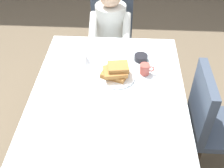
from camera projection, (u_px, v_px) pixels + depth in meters
ground_plane at (109, 155)px, 2.47m from camera, size 14.00×14.00×0.00m
dining_table_main at (108, 103)px, 2.04m from camera, size 1.12×1.52×0.74m
chair_diner at (111, 33)px, 3.00m from camera, size 0.44×0.45×0.93m
diner_person at (110, 30)px, 2.79m from camera, size 0.40×0.43×1.12m
chair_right_side at (211, 119)px, 2.09m from camera, size 0.45×0.44×0.93m
plate_breakfast at (116, 77)px, 2.11m from camera, size 0.28×0.28×0.02m
breakfast_stack at (116, 71)px, 2.08m from camera, size 0.22×0.19×0.10m
cup_coffee at (145, 69)px, 2.13m from camera, size 0.11×0.08×0.08m
bowl_butter at (141, 58)px, 2.27m from camera, size 0.11×0.11×0.04m
syrup_pitcher at (86, 59)px, 2.23m from camera, size 0.08×0.08×0.07m
fork_left_of_plate at (91, 78)px, 2.11m from camera, size 0.03×0.18×0.00m
knife_right_of_plate at (142, 80)px, 2.09m from camera, size 0.03×0.20×0.00m
spoon_near_edge at (113, 109)px, 1.87m from camera, size 0.15×0.03×0.00m
napkin_folded at (78, 87)px, 2.04m from camera, size 0.19×0.15×0.01m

